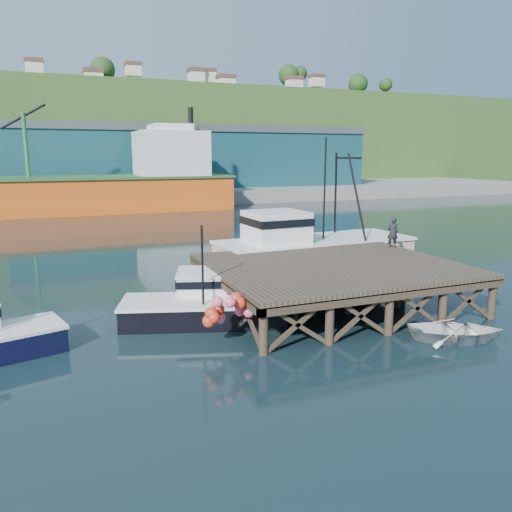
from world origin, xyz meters
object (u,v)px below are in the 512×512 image
trawler (311,246)px  dockworker (393,232)px  boat_black (204,303)px  dinghy (457,331)px

trawler → dockworker: (3.11, -4.06, 1.27)m
boat_black → dockworker: 12.50m
trawler → boat_black: bearing=-146.9°
trawler → dinghy: size_ratio=3.43×
boat_black → trawler: 11.11m
trawler → dockworker: 5.27m
boat_black → trawler: trawler is taller
boat_black → trawler: (8.95, 6.52, 0.91)m
dinghy → dockworker: (3.19, 8.68, 2.63)m
dockworker → boat_black: bearing=32.4°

